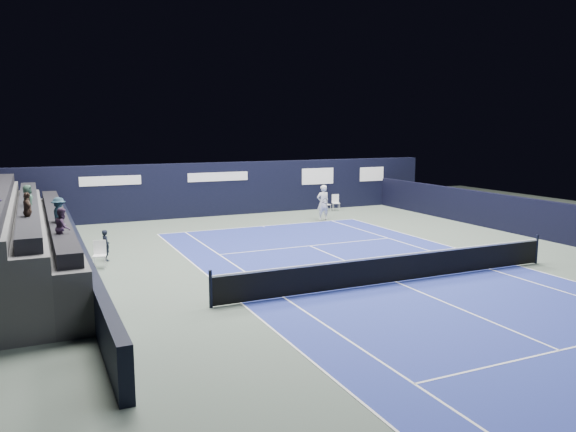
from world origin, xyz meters
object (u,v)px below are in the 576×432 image
tennis_net (397,267)px  folding_chair_back_b (336,201)px  folding_chair_back_a (325,202)px  tennis_player (323,203)px  line_judge_chair (100,252)px

tennis_net → folding_chair_back_b: bearing=67.6°
folding_chair_back_a → tennis_player: tennis_player is taller
tennis_net → folding_chair_back_a: bearing=69.9°
folding_chair_back_b → tennis_player: bearing=-113.8°
line_judge_chair → tennis_player: (12.53, 6.09, 0.41)m
line_judge_chair → tennis_player: size_ratio=0.51×
folding_chair_back_a → tennis_net: size_ratio=0.07×
folding_chair_back_a → tennis_net: tennis_net is taller
folding_chair_back_a → tennis_player: size_ratio=0.44×
folding_chair_back_b → tennis_player: size_ratio=0.51×
line_judge_chair → tennis_player: 13.93m
line_judge_chair → tennis_net: bearing=-21.3°
folding_chair_back_b → tennis_net: size_ratio=0.08×
folding_chair_back_a → folding_chair_back_b: size_ratio=0.87×
folding_chair_back_a → line_judge_chair: size_ratio=0.85×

